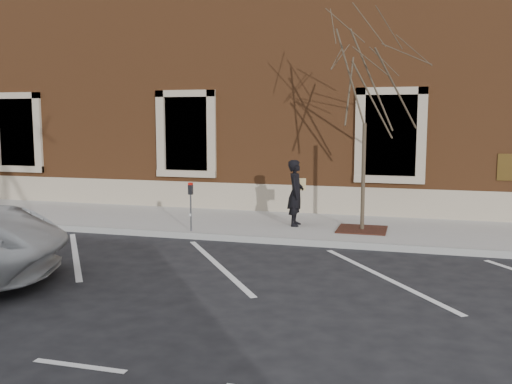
% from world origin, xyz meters
% --- Properties ---
extents(ground, '(120.00, 120.00, 0.00)m').
position_xyz_m(ground, '(0.00, 0.00, 0.00)').
color(ground, '#28282B').
rests_on(ground, ground).
extents(sidewalk_near, '(40.00, 3.50, 0.15)m').
position_xyz_m(sidewalk_near, '(0.00, 1.75, 0.07)').
color(sidewalk_near, '#AFAAA4').
rests_on(sidewalk_near, ground).
extents(curb_near, '(40.00, 0.12, 0.15)m').
position_xyz_m(curb_near, '(0.00, -0.05, 0.07)').
color(curb_near, '#9E9E99').
rests_on(curb_near, ground).
extents(parking_stripes, '(28.00, 4.40, 0.01)m').
position_xyz_m(parking_stripes, '(0.00, -2.20, 0.00)').
color(parking_stripes, silver).
rests_on(parking_stripes, ground).
extents(building_civic, '(40.00, 8.62, 8.00)m').
position_xyz_m(building_civic, '(0.00, 7.74, 4.00)').
color(building_civic, brown).
rests_on(building_civic, ground).
extents(man, '(0.44, 0.64, 1.68)m').
position_xyz_m(man, '(0.79, 1.52, 0.99)').
color(man, black).
rests_on(man, sidewalk_near).
extents(parking_meter, '(0.11, 0.08, 1.18)m').
position_xyz_m(parking_meter, '(-1.50, 0.12, 0.97)').
color(parking_meter, '#595B60').
rests_on(parking_meter, sidewalk_near).
extents(tree_grate, '(1.18, 1.18, 0.03)m').
position_xyz_m(tree_grate, '(2.48, 1.38, 0.16)').
color(tree_grate, '#431D15').
rests_on(tree_grate, sidewalk_near).
extents(sapling, '(2.84, 2.84, 4.73)m').
position_xyz_m(sapling, '(2.48, 1.38, 3.46)').
color(sapling, '#47382B').
rests_on(sapling, sidewalk_near).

